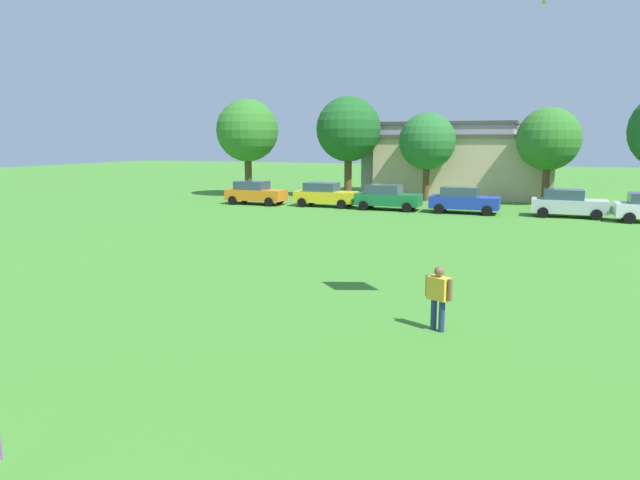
% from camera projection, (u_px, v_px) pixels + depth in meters
% --- Properties ---
extents(ground_plane, '(160.00, 160.00, 0.00)m').
position_uv_depth(ground_plane, '(412.00, 224.00, 32.04)').
color(ground_plane, '#42842D').
extents(adult_bystander, '(0.70, 0.50, 1.61)m').
position_uv_depth(adult_bystander, '(439.00, 293.00, 13.86)').
color(adult_bystander, navy).
rests_on(adult_bystander, ground).
extents(parked_car_orange_0, '(4.30, 2.02, 1.68)m').
position_uv_depth(parked_car_orange_0, '(255.00, 193.00, 41.56)').
color(parked_car_orange_0, orange).
rests_on(parked_car_orange_0, ground).
extents(parked_car_yellow_1, '(4.30, 2.02, 1.68)m').
position_uv_depth(parked_car_yellow_1, '(325.00, 194.00, 40.13)').
color(parked_car_yellow_1, yellow).
rests_on(parked_car_yellow_1, ground).
extents(parked_car_green_2, '(4.30, 2.02, 1.68)m').
position_uv_depth(parked_car_green_2, '(387.00, 197.00, 38.25)').
color(parked_car_green_2, '#196B38').
rests_on(parked_car_green_2, ground).
extents(parked_car_blue_3, '(4.30, 2.02, 1.68)m').
position_uv_depth(parked_car_blue_3, '(463.00, 200.00, 36.46)').
color(parked_car_blue_3, '#1E38AD').
rests_on(parked_car_blue_3, ground).
extents(parked_car_silver_4, '(4.30, 2.02, 1.68)m').
position_uv_depth(parked_car_silver_4, '(568.00, 203.00, 34.61)').
color(parked_car_silver_4, silver).
rests_on(parked_car_silver_4, ground).
extents(tree_far_left, '(5.11, 5.11, 7.96)m').
position_uv_depth(tree_far_left, '(247.00, 131.00, 47.20)').
color(tree_far_left, brown).
rests_on(tree_far_left, ground).
extents(tree_left, '(5.19, 5.19, 8.09)m').
position_uv_depth(tree_left, '(348.00, 129.00, 45.88)').
color(tree_left, brown).
rests_on(tree_left, ground).
extents(tree_center, '(4.29, 4.29, 6.69)m').
position_uv_depth(tree_center, '(427.00, 141.00, 43.42)').
color(tree_center, brown).
rests_on(tree_center, ground).
extents(tree_right, '(4.45, 4.45, 6.93)m').
position_uv_depth(tree_right, '(549.00, 139.00, 40.52)').
color(tree_right, brown).
rests_on(tree_right, ground).
extents(house_left, '(12.50, 6.40, 6.10)m').
position_uv_depth(house_left, '(440.00, 159.00, 48.61)').
color(house_left, '#9999A3').
rests_on(house_left, ground).
extents(house_right, '(14.36, 8.51, 5.05)m').
position_uv_depth(house_right, '(466.00, 165.00, 47.92)').
color(house_right, beige).
rests_on(house_right, ground).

